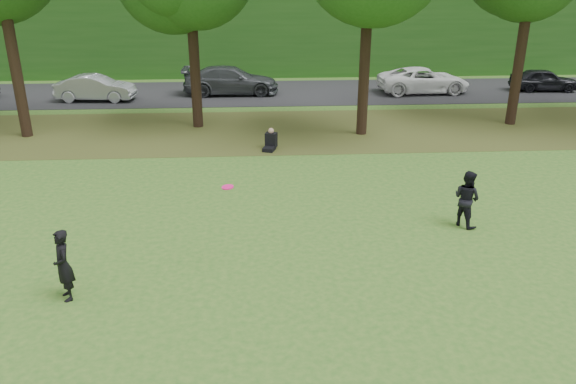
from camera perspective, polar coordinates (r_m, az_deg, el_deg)
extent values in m
plane|color=#2B5C1C|center=(12.35, -0.57, -10.07)|extent=(120.00, 120.00, 0.00)
cube|color=#4E401B|center=(24.37, -2.20, 6.25)|extent=(60.00, 7.00, 0.01)
cube|color=black|center=(32.15, -2.58, 10.06)|extent=(70.00, 7.00, 0.02)
cube|color=#1F5016|center=(37.70, -2.84, 15.61)|extent=(70.00, 3.00, 5.00)
imported|color=black|center=(12.62, -21.87, -6.94)|extent=(0.60, 0.68, 1.57)
imported|color=black|center=(15.77, 17.69, -0.64)|extent=(0.91, 0.96, 1.56)
imported|color=#A1A4A8|center=(31.60, -18.97, 9.97)|extent=(4.16, 1.72, 1.34)
imported|color=#3C4043|center=(31.71, -5.83, 11.22)|extent=(5.22, 2.14, 1.51)
imported|color=white|center=(32.83, 13.61, 10.99)|extent=(5.14, 2.58, 1.40)
imported|color=black|center=(35.61, 24.54, 10.34)|extent=(3.75, 1.73, 1.24)
cylinder|color=#FF157D|center=(12.47, -6.16, 0.50)|extent=(0.34, 0.34, 0.06)
cube|color=black|center=(21.58, -1.92, 4.40)|extent=(0.56, 0.66, 0.16)
cube|color=black|center=(21.76, -1.72, 5.32)|extent=(0.51, 0.46, 0.56)
sphere|color=tan|center=(21.66, -1.73, 6.23)|extent=(0.22, 0.22, 0.22)
cylinder|color=black|center=(25.44, -25.84, 10.65)|extent=(0.44, 0.44, 5.08)
cylinder|color=black|center=(24.90, -9.37, 11.16)|extent=(0.44, 0.44, 4.12)
cylinder|color=black|center=(23.60, 7.72, 11.30)|extent=(0.44, 0.44, 4.62)
cylinder|color=black|center=(26.95, 22.26, 11.02)|extent=(0.44, 0.44, 4.45)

